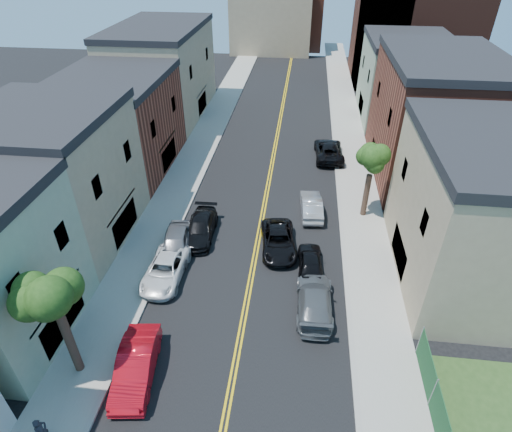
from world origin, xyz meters
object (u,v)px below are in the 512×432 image
(grey_car_right, at_px, (315,300))
(pedestrian_left, at_px, (42,432))
(grey_car_left, at_px, (176,244))
(black_car_left, at_px, (200,228))
(dark_car_right_far, at_px, (329,150))
(red_sedan, at_px, (136,366))
(black_car_right, at_px, (310,261))
(silver_car_right, at_px, (311,206))
(black_suv_lane, at_px, (278,241))
(white_pickup, at_px, (165,270))

(grey_car_right, distance_m, pedestrian_left, 14.96)
(grey_car_left, height_order, black_car_left, grey_car_left)
(dark_car_right_far, bearing_deg, grey_car_left, 52.74)
(red_sedan, relative_size, grey_car_left, 1.02)
(red_sedan, relative_size, black_car_right, 1.24)
(dark_car_right_far, bearing_deg, black_car_right, 81.24)
(grey_car_right, height_order, pedestrian_left, pedestrian_left)
(silver_car_right, relative_size, dark_car_right_far, 0.79)
(silver_car_right, relative_size, black_suv_lane, 0.89)
(white_pickup, bearing_deg, red_sedan, -83.57)
(silver_car_right, xyz_separation_m, dark_car_right_far, (1.64, 10.11, 0.05))
(white_pickup, relative_size, black_car_left, 0.99)
(silver_car_right, bearing_deg, dark_car_right_far, -103.95)
(black_suv_lane, bearing_deg, grey_car_left, -177.32)
(white_pickup, xyz_separation_m, silver_car_right, (9.30, 8.63, 0.05))
(black_car_right, xyz_separation_m, pedestrian_left, (-11.40, -12.94, 0.30))
(pedestrian_left, bearing_deg, grey_car_right, -43.95)
(black_car_left, distance_m, grey_car_right, 10.45)
(red_sedan, bearing_deg, grey_car_right, 24.60)
(red_sedan, relative_size, silver_car_right, 1.09)
(grey_car_right, xyz_separation_m, black_car_right, (-0.27, 3.58, -0.08))
(white_pickup, height_order, pedestrian_left, pedestrian_left)
(grey_car_right, height_order, silver_car_right, grey_car_right)
(red_sedan, bearing_deg, black_car_left, 79.83)
(red_sedan, height_order, white_pickup, red_sedan)
(black_car_right, bearing_deg, dark_car_right_far, -98.39)
(black_car_right, bearing_deg, grey_car_left, -6.61)
(grey_car_left, bearing_deg, pedestrian_left, -105.90)
(red_sedan, bearing_deg, pedestrian_left, -133.96)
(black_car_left, bearing_deg, pedestrian_left, -103.45)
(silver_car_right, bearing_deg, grey_car_left, 28.34)
(grey_car_left, distance_m, dark_car_right_far, 19.52)
(black_suv_lane, xyz_separation_m, pedestrian_left, (-9.13, -14.84, 0.28))
(dark_car_right_far, bearing_deg, white_pickup, 56.54)
(grey_car_right, xyz_separation_m, black_suv_lane, (-2.54, 5.49, -0.05))
(grey_car_right, distance_m, silver_car_right, 10.27)
(silver_car_right, distance_m, pedestrian_left, 22.69)
(pedestrian_left, bearing_deg, red_sedan, -29.11)
(black_suv_lane, bearing_deg, silver_car_right, 56.82)
(red_sedan, relative_size, pedestrian_left, 2.97)
(red_sedan, bearing_deg, silver_car_right, 53.98)
(black_car_right, bearing_deg, pedestrian_left, 45.79)
(white_pickup, relative_size, black_car_right, 1.25)
(grey_car_left, relative_size, silver_car_right, 1.07)
(black_car_left, bearing_deg, dark_car_right_far, 54.06)
(silver_car_right, xyz_separation_m, black_suv_lane, (-2.27, -4.77, -0.04))
(white_pickup, distance_m, silver_car_right, 12.69)
(red_sedan, height_order, black_car_right, red_sedan)
(white_pickup, bearing_deg, pedestrian_left, -99.91)
(black_car_left, xyz_separation_m, black_suv_lane, (5.78, -0.82, -0.03))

